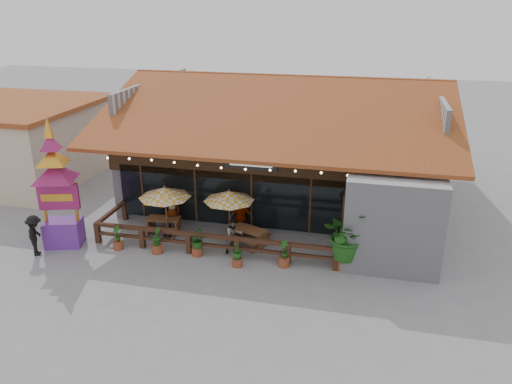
% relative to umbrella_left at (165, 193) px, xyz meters
% --- Properties ---
extents(ground, '(100.00, 100.00, 0.00)m').
position_rel_umbrella_left_xyz_m(ground, '(3.90, -0.66, -2.03)').
color(ground, gray).
rests_on(ground, ground).
extents(restaurant_building, '(15.50, 14.73, 6.09)m').
position_rel_umbrella_left_xyz_m(restaurant_building, '(4.16, 5.95, 0.18)').
color(restaurant_building, '#B4B4B9').
rests_on(restaurant_building, ground).
extents(patio_railing, '(10.00, 2.60, 0.92)m').
position_rel_umbrella_left_xyz_m(patio_railing, '(1.65, -0.92, -1.41)').
color(patio_railing, '#402217').
rests_on(patio_railing, ground).
extents(neighbor_building, '(8.40, 8.40, 4.22)m').
position_rel_umbrella_left_xyz_m(neighbor_building, '(-11.10, 5.34, 0.11)').
color(neighbor_building, '#C6B296').
rests_on(neighbor_building, ground).
extents(umbrella_left, '(2.79, 2.79, 2.32)m').
position_rel_umbrella_left_xyz_m(umbrella_left, '(0.00, 0.00, 0.00)').
color(umbrella_left, brown).
rests_on(umbrella_left, ground).
extents(umbrella_right, '(2.71, 2.71, 2.26)m').
position_rel_umbrella_left_xyz_m(umbrella_right, '(2.66, 0.37, -0.05)').
color(umbrella_right, brown).
rests_on(umbrella_right, ground).
extents(picnic_table_left, '(1.55, 1.37, 0.68)m').
position_rel_umbrella_left_xyz_m(picnic_table_left, '(-0.32, 0.37, -1.57)').
color(picnic_table_left, brown).
rests_on(picnic_table_left, ground).
extents(picnic_table_right, '(1.84, 1.73, 0.71)m').
position_rel_umbrella_left_xyz_m(picnic_table_right, '(3.55, 0.12, -1.55)').
color(picnic_table_right, brown).
rests_on(picnic_table_right, ground).
extents(thai_sign_tower, '(2.64, 2.64, 5.75)m').
position_rel_umbrella_left_xyz_m(thai_sign_tower, '(-3.85, -1.62, 1.01)').
color(thai_sign_tower, '#662999').
rests_on(thai_sign_tower, ground).
extents(tropical_plant, '(2.16, 2.24, 2.38)m').
position_rel_umbrella_left_xyz_m(tropical_plant, '(7.52, -1.01, -0.66)').
color(tropical_plant, brown).
rests_on(tropical_plant, ground).
extents(diner_a, '(0.74, 0.56, 1.84)m').
position_rel_umbrella_left_xyz_m(diner_a, '(-0.04, 0.74, -1.11)').
color(diner_a, '#392612').
rests_on(diner_a, ground).
extents(diner_b, '(0.91, 0.89, 1.48)m').
position_rel_umbrella_left_xyz_m(diner_b, '(3.14, -0.69, -1.29)').
color(diner_b, '#392612').
rests_on(diner_b, ground).
extents(diner_c, '(1.04, 0.62, 1.65)m').
position_rel_umbrella_left_xyz_m(diner_c, '(3.03, 0.90, -1.20)').
color(diner_c, '#392612').
rests_on(diner_c, ground).
extents(pedestrian, '(1.02, 1.24, 1.67)m').
position_rel_umbrella_left_xyz_m(pedestrian, '(-4.41, -2.65, -1.19)').
color(pedestrian, black).
rests_on(pedestrian, ground).
extents(planter_a, '(0.41, 0.41, 1.01)m').
position_rel_umbrella_left_xyz_m(planter_a, '(-1.52, -1.49, -1.60)').
color(planter_a, brown).
rests_on(planter_a, ground).
extents(planter_b, '(0.45, 0.45, 1.10)m').
position_rel_umbrella_left_xyz_m(planter_b, '(0.17, -1.44, -1.53)').
color(planter_b, brown).
rests_on(planter_b, ground).
extents(planter_c, '(0.84, 0.84, 1.05)m').
position_rel_umbrella_left_xyz_m(planter_c, '(1.79, -1.28, -1.43)').
color(planter_c, brown).
rests_on(planter_c, ground).
extents(planter_d, '(0.53, 0.53, 1.01)m').
position_rel_umbrella_left_xyz_m(planter_d, '(3.56, -1.74, -1.54)').
color(planter_d, brown).
rests_on(planter_d, ground).
extents(planter_e, '(0.46, 0.45, 1.08)m').
position_rel_umbrella_left_xyz_m(planter_e, '(5.28, -1.33, -1.57)').
color(planter_e, brown).
rests_on(planter_e, ground).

